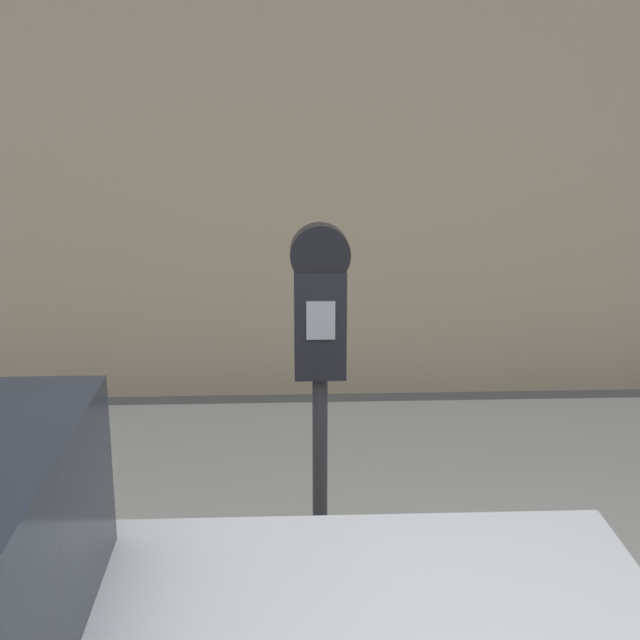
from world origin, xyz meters
TOP-DOWN VIEW (x-y plane):
  - sidewalk at (0.00, 2.20)m, footprint 24.00×2.80m
  - parking_meter at (-0.13, 1.31)m, footprint 0.20×0.12m

SIDE VIEW (x-z plane):
  - sidewalk at x=0.00m, z-range 0.00..0.10m
  - parking_meter at x=-0.13m, z-range 0.44..1.93m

